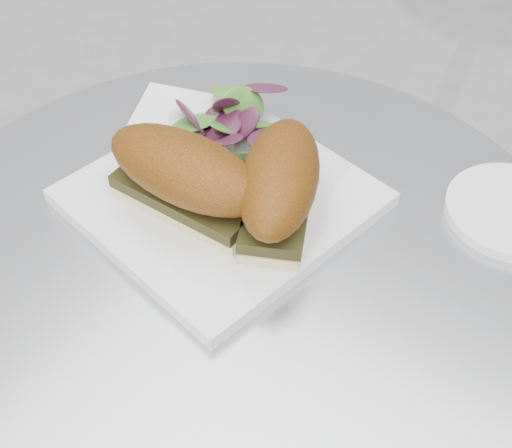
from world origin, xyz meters
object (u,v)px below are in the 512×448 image
Objects in this scene: plate at (221,197)px; saucer at (512,211)px; sandwich_left at (186,175)px; sandwich_right at (280,184)px.

saucer is (0.26, 0.16, -0.00)m from plate.
plate is 1.47× the size of sandwich_left.
sandwich_right is at bearing 5.09° from plate.
sandwich_left is (-0.01, -0.04, 0.05)m from plate.
sandwich_left is 0.09m from sandwich_right.
sandwich_left reaches higher than plate.
sandwich_left is at bearing -88.15° from sandwich_right.
saucer is at bearing 31.34° from plate.
plate is at bearing -110.20° from sandwich_right.
sandwich_right is at bearing 26.73° from sandwich_left.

